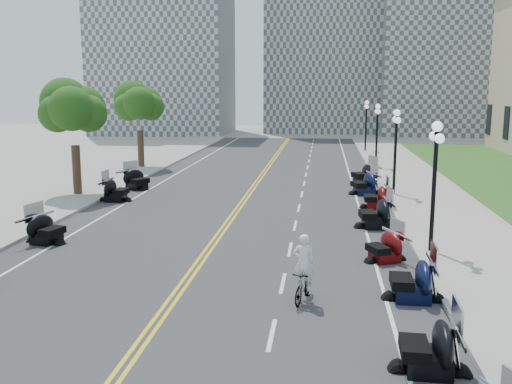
{
  "coord_description": "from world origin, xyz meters",
  "views": [
    {
      "loc": [
        4.42,
        -17.79,
        6.29
      ],
      "look_at": [
        1.66,
        5.58,
        2.0
      ],
      "focal_mm": 40.0,
      "sensor_mm": 36.0,
      "label": 1
    }
  ],
  "objects": [
    {
      "name": "ground",
      "position": [
        0.0,
        0.0,
        0.0
      ],
      "size": [
        160.0,
        160.0,
        0.0
      ],
      "primitive_type": "plane",
      "color": "gray"
    },
    {
      "name": "road",
      "position": [
        0.0,
        10.0,
        0.0
      ],
      "size": [
        16.0,
        90.0,
        0.01
      ],
      "primitive_type": "cube",
      "color": "#333335",
      "rests_on": "ground"
    },
    {
      "name": "centerline_yellow_a",
      "position": [
        -0.12,
        10.0,
        0.01
      ],
      "size": [
        0.12,
        90.0,
        0.0
      ],
      "primitive_type": "cube",
      "color": "yellow",
      "rests_on": "road"
    },
    {
      "name": "centerline_yellow_b",
      "position": [
        0.12,
        10.0,
        0.01
      ],
      "size": [
        0.12,
        90.0,
        0.0
      ],
      "primitive_type": "cube",
      "color": "yellow",
      "rests_on": "road"
    },
    {
      "name": "edge_line_north",
      "position": [
        6.4,
        10.0,
        0.01
      ],
      "size": [
        0.12,
        90.0,
        0.0
      ],
      "primitive_type": "cube",
      "color": "white",
      "rests_on": "road"
    },
    {
      "name": "edge_line_south",
      "position": [
        -6.4,
        10.0,
        0.01
      ],
      "size": [
        0.12,
        90.0,
        0.0
      ],
      "primitive_type": "cube",
      "color": "white",
      "rests_on": "road"
    },
    {
      "name": "lane_dash_5",
      "position": [
        3.2,
        -4.0,
        0.01
      ],
      "size": [
        0.12,
        2.0,
        0.0
      ],
      "primitive_type": "cube",
      "color": "white",
      "rests_on": "road"
    },
    {
      "name": "lane_dash_6",
      "position": [
        3.2,
        0.0,
        0.01
      ],
      "size": [
        0.12,
        2.0,
        0.0
      ],
      "primitive_type": "cube",
      "color": "white",
      "rests_on": "road"
    },
    {
      "name": "lane_dash_7",
      "position": [
        3.2,
        4.0,
        0.01
      ],
      "size": [
        0.12,
        2.0,
        0.0
      ],
      "primitive_type": "cube",
      "color": "white",
      "rests_on": "road"
    },
    {
      "name": "lane_dash_8",
      "position": [
        3.2,
        8.0,
        0.01
      ],
      "size": [
        0.12,
        2.0,
        0.0
      ],
      "primitive_type": "cube",
      "color": "white",
      "rests_on": "road"
    },
    {
      "name": "lane_dash_9",
      "position": [
        3.2,
        12.0,
        0.01
      ],
      "size": [
        0.12,
        2.0,
        0.0
      ],
      "primitive_type": "cube",
      "color": "white",
      "rests_on": "road"
    },
    {
      "name": "lane_dash_10",
      "position": [
        3.2,
        16.0,
        0.01
      ],
      "size": [
        0.12,
        2.0,
        0.0
      ],
      "primitive_type": "cube",
      "color": "white",
      "rests_on": "road"
    },
    {
      "name": "lane_dash_11",
      "position": [
        3.2,
        20.0,
        0.01
      ],
      "size": [
        0.12,
        2.0,
        0.0
      ],
      "primitive_type": "cube",
      "color": "white",
      "rests_on": "road"
    },
    {
      "name": "lane_dash_12",
      "position": [
        3.2,
        24.0,
        0.01
      ],
      "size": [
        0.12,
        2.0,
        0.0
      ],
      "primitive_type": "cube",
      "color": "white",
      "rests_on": "road"
    },
    {
      "name": "lane_dash_13",
      "position": [
        3.2,
        28.0,
        0.01
      ],
      "size": [
        0.12,
        2.0,
        0.0
      ],
      "primitive_type": "cube",
      "color": "white",
      "rests_on": "road"
    },
    {
      "name": "lane_dash_14",
      "position": [
        3.2,
        32.0,
        0.01
      ],
      "size": [
        0.12,
        2.0,
        0.0
      ],
      "primitive_type": "cube",
      "color": "white",
      "rests_on": "road"
    },
    {
      "name": "lane_dash_15",
      "position": [
        3.2,
        36.0,
        0.01
      ],
      "size": [
        0.12,
        2.0,
        0.0
      ],
      "primitive_type": "cube",
      "color": "white",
      "rests_on": "road"
    },
    {
      "name": "lane_dash_16",
      "position": [
        3.2,
        40.0,
        0.01
      ],
      "size": [
        0.12,
        2.0,
        0.0
      ],
      "primitive_type": "cube",
      "color": "white",
      "rests_on": "road"
    },
    {
      "name": "lane_dash_17",
      "position": [
        3.2,
        44.0,
        0.01
      ],
      "size": [
        0.12,
        2.0,
        0.0
      ],
      "primitive_type": "cube",
      "color": "white",
      "rests_on": "road"
    },
    {
      "name": "lane_dash_18",
      "position": [
        3.2,
        48.0,
        0.01
      ],
      "size": [
        0.12,
        2.0,
        0.0
      ],
      "primitive_type": "cube",
      "color": "white",
      "rests_on": "road"
    },
    {
      "name": "lane_dash_19",
      "position": [
        3.2,
        52.0,
        0.01
      ],
      "size": [
        0.12,
        2.0,
        0.0
      ],
      "primitive_type": "cube",
      "color": "white",
      "rests_on": "road"
    },
    {
      "name": "sidewalk_north",
      "position": [
        10.5,
        10.0,
        0.07
      ],
      "size": [
        5.0,
        90.0,
        0.15
      ],
      "primitive_type": "cube",
      "color": "#9E9991",
      "rests_on": "ground"
    },
    {
      "name": "sidewalk_south",
      "position": [
        -10.5,
        10.0,
        0.07
      ],
      "size": [
        5.0,
        90.0,
        0.15
      ],
      "primitive_type": "cube",
      "color": "#9E9991",
      "rests_on": "ground"
    },
    {
      "name": "distant_block_a",
      "position": [
        -18.0,
        62.0,
        13.0
      ],
      "size": [
        18.0,
        14.0,
        26.0
      ],
      "primitive_type": "cube",
      "color": "gray",
      "rests_on": "ground"
    },
    {
      "name": "distant_block_b",
      "position": [
        4.0,
        68.0,
        15.0
      ],
      "size": [
        16.0,
        12.0,
        30.0
      ],
      "primitive_type": "cube",
      "color": "gray",
      "rests_on": "ground"
    },
    {
      "name": "distant_block_c",
      "position": [
        22.0,
        65.0,
        11.0
      ],
      "size": [
        20.0,
        14.0,
        22.0
      ],
      "primitive_type": "cube",
      "color": "gray",
      "rests_on": "ground"
    },
    {
      "name": "street_lamp_2",
      "position": [
        8.6,
        4.0,
        2.6
      ],
      "size": [
        0.5,
        1.2,
        4.9
      ],
      "primitive_type": null,
      "color": "black",
      "rests_on": "sidewalk_north"
    },
    {
      "name": "street_lamp_3",
      "position": [
        8.6,
        16.0,
        2.6
      ],
      "size": [
        0.5,
        1.2,
        4.9
      ],
      "primitive_type": null,
      "color": "black",
      "rests_on": "sidewalk_north"
    },
    {
      "name": "street_lamp_4",
      "position": [
        8.6,
        28.0,
        2.6
      ],
      "size": [
        0.5,
        1.2,
        4.9
      ],
      "primitive_type": null,
      "color": "black",
      "rests_on": "sidewalk_north"
    },
    {
      "name": "street_lamp_5",
      "position": [
        8.6,
        40.0,
        2.6
      ],
      "size": [
        0.5,
        1.2,
        4.9
      ],
      "primitive_type": null,
      "color": "black",
      "rests_on": "sidewalk_north"
    },
    {
      "name": "tree_3",
      "position": [
        -10.0,
        14.0,
        4.75
      ],
      "size": [
        4.8,
        4.8,
        9.2
      ],
      "primitive_type": null,
      "color": "#235619",
      "rests_on": "sidewalk_south"
    },
    {
      "name": "tree_4",
      "position": [
        -10.0,
        26.0,
        4.75
      ],
      "size": [
        4.8,
        4.8,
        9.2
      ],
      "primitive_type": null,
      "color": "#235619",
      "rests_on": "sidewalk_south"
    },
    {
      "name": "motorcycle_n_4",
      "position": [
        6.86,
        -5.54,
        0.69
      ],
      "size": [
        2.04,
        2.04,
        1.37
      ],
      "primitive_type": null,
      "rotation": [
        0.0,
        0.0,
        -1.61
      ],
      "color": "black",
      "rests_on": "road"
    },
    {
      "name": "motorcycle_n_5",
      "position": [
        7.17,
        -1.03,
        0.71
      ],
      "size": [
        2.08,
        2.08,
        1.42
      ],
      "primitive_type": null,
      "rotation": [
        0.0,
        0.0,
        -1.59
      ],
      "color": "black",
      "rests_on": "road"
    },
    {
      "name": "motorcycle_n_6",
      "position": [
        6.75,
        2.85,
        0.62
      ],
      "size": [
        2.35,
        2.35,
        1.24
      ],
      "primitive_type": null,
      "rotation": [
        0.0,
        0.0,
        -1.14
      ],
      "color": "#590A0C",
      "rests_on": "road"
    },
    {
      "name": "motorcycle_n_7",
      "position": [
        6.86,
        8.03,
        0.76
      ],
      "size": [
        2.41,
        2.41,
        1.53
      ],
      "primitive_type": null,
      "rotation": [
        0.0,
        0.0,
        -1.46
      ],
      "color": "black",
      "rests_on": "road"
    },
    {
      "name": "motorcycle_n_8",
      "position": [
        7.27,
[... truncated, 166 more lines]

